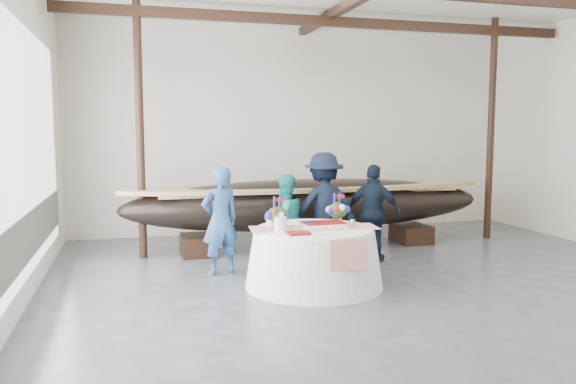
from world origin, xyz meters
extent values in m
cube|color=#3D3D42|center=(0.00, 0.00, 0.00)|extent=(10.00, 12.00, 0.01)
cube|color=silver|center=(0.00, 6.00, 2.25)|extent=(10.00, 0.02, 4.50)
cube|color=black|center=(0.00, 4.00, 4.25)|extent=(9.80, 0.12, 0.18)
cylinder|color=black|center=(-3.50, 4.01, 2.25)|extent=(0.14, 0.14, 4.50)
cylinder|color=black|center=(3.50, 4.01, 2.25)|extent=(0.14, 0.14, 4.50)
cube|color=silver|center=(-4.95, 1.00, 2.00)|extent=(0.02, 7.00, 3.20)
cube|color=#596654|center=(-4.94, 1.00, 0.90)|extent=(0.02, 7.00, 0.60)
cube|color=black|center=(-2.53, 4.01, 0.18)|extent=(0.62, 0.80, 0.36)
cube|color=black|center=(1.74, 4.01, 0.18)|extent=(0.62, 0.80, 0.36)
ellipsoid|color=black|center=(-0.40, 4.01, 0.84)|extent=(7.10, 1.42, 0.98)
cube|color=#9E7A4C|center=(-0.40, 4.01, 1.11)|extent=(5.68, 0.93, 0.05)
cone|color=white|center=(-1.15, 1.49, 0.41)|extent=(1.99, 1.99, 0.82)
cylinder|color=white|center=(-1.15, 1.49, 0.83)|extent=(1.69, 1.69, 0.04)
cube|color=red|center=(-1.15, 1.49, 0.85)|extent=(1.89, 0.75, 0.01)
cube|color=white|center=(-1.02, 1.46, 0.89)|extent=(0.60, 0.40, 0.07)
cylinder|color=white|center=(-1.69, 1.34, 0.95)|extent=(0.18, 0.18, 0.20)
cylinder|color=white|center=(-1.68, 1.81, 0.96)|extent=(0.18, 0.18, 0.21)
cube|color=maroon|center=(-1.51, 1.07, 0.87)|extent=(0.30, 0.24, 0.03)
cone|color=silver|center=(-0.61, 1.37, 0.91)|extent=(0.09, 0.09, 0.12)
imported|color=#295084|center=(-2.35, 2.54, 0.85)|extent=(0.71, 0.56, 1.69)
imported|color=teal|center=(-1.25, 2.76, 0.76)|extent=(0.90, 0.81, 1.53)
imported|color=black|center=(-0.51, 2.90, 0.94)|extent=(1.25, 0.76, 1.87)
imported|color=black|center=(0.32, 2.69, 0.84)|extent=(1.02, 0.93, 1.67)
camera|label=1|loc=(-3.64, -6.07, 2.25)|focal=35.00mm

